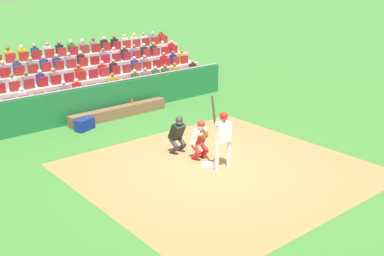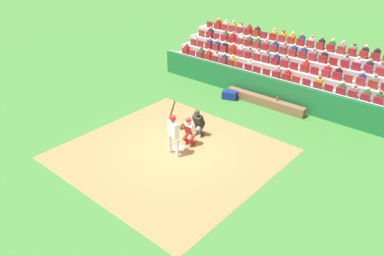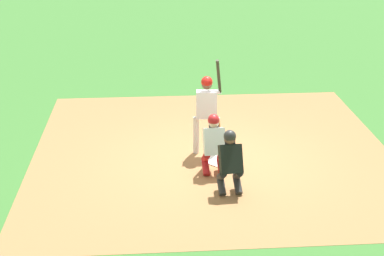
{
  "view_description": "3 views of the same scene",
  "coord_description": "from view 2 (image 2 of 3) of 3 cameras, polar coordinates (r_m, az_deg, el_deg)",
  "views": [
    {
      "loc": [
        9.08,
        9.65,
        5.69
      ],
      "look_at": [
        0.32,
        -0.42,
        1.16
      ],
      "focal_mm": 44.03,
      "sensor_mm": 36.0,
      "label": 1
    },
    {
      "loc": [
        -9.04,
        10.02,
        8.39
      ],
      "look_at": [
        -0.4,
        -0.39,
        0.96
      ],
      "focal_mm": 35.82,
      "sensor_mm": 36.0,
      "label": 2
    },
    {
      "loc": [
        -1.58,
        -11.16,
        5.42
      ],
      "look_at": [
        -0.57,
        -0.72,
        1.1
      ],
      "focal_mm": 54.11,
      "sensor_mm": 36.0,
      "label": 3
    }
  ],
  "objects": [
    {
      "name": "dugout_wall",
      "position": [
        20.36,
        10.22,
        6.0
      ],
      "size": [
        13.08,
        0.24,
        1.38
      ],
      "color": "#1C6434",
      "rests_on": "ground_plane"
    },
    {
      "name": "dugout_bench",
      "position": [
        19.83,
        10.76,
        3.91
      ],
      "size": [
        4.34,
        0.4,
        0.44
      ],
      "primitive_type": "cube",
      "color": "brown",
      "rests_on": "ground_plane"
    },
    {
      "name": "home_plate_marker",
      "position": [
        15.88,
        -2.03,
        -3.07
      ],
      "size": [
        0.62,
        0.62,
        0.02
      ],
      "primitive_type": "cube",
      "rotation": [
        0.0,
        0.0,
        0.79
      ],
      "color": "white",
      "rests_on": "infield_dirt_patch"
    },
    {
      "name": "water_bottle_on_bench",
      "position": [
        19.45,
        12.55,
        4.26
      ],
      "size": [
        0.07,
        0.07,
        0.21
      ],
      "primitive_type": "cylinder",
      "color": "#DD4B15",
      "rests_on": "dugout_bench"
    },
    {
      "name": "bleacher_stand",
      "position": [
        23.73,
        15.26,
        8.84
      ],
      "size": [
        15.71,
        3.56,
        2.42
      ],
      "color": "#A4A09D",
      "rests_on": "ground_plane"
    },
    {
      "name": "home_plate_umpire",
      "position": [
        16.52,
        0.9,
        1.01
      ],
      "size": [
        0.48,
        0.49,
        1.28
      ],
      "color": "#2A2B2A",
      "rests_on": "ground_plane"
    },
    {
      "name": "equipment_duffel_bag",
      "position": [
        20.29,
        5.59,
        4.87
      ],
      "size": [
        0.83,
        0.59,
        0.43
      ],
      "primitive_type": "cube",
      "rotation": [
        0.0,
        0.0,
        0.35
      ],
      "color": "navy",
      "rests_on": "ground_plane"
    },
    {
      "name": "ground_plane",
      "position": [
        15.89,
        -2.03,
        -3.12
      ],
      "size": [
        160.0,
        160.0,
        0.0
      ],
      "primitive_type": "plane",
      "color": "#38712F"
    },
    {
      "name": "catcher_crouching",
      "position": [
        15.82,
        -0.49,
        -0.23
      ],
      "size": [
        0.47,
        0.72,
        1.3
      ],
      "color": "#AD1C1F",
      "rests_on": "ground_plane"
    },
    {
      "name": "batter_at_plate",
      "position": [
        14.97,
        -2.83,
        -0.36
      ],
      "size": [
        0.61,
        0.51,
        2.23
      ],
      "color": "silver",
      "rests_on": "ground_plane"
    },
    {
      "name": "infield_dirt_patch",
      "position": [
        15.58,
        -3.25,
        -3.85
      ],
      "size": [
        8.08,
        7.83,
        0.01
      ],
      "primitive_type": "cube",
      "rotation": [
        0.0,
        0.0,
        -0.02
      ],
      "color": "#9D7045",
      "rests_on": "ground_plane"
    }
  ]
}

